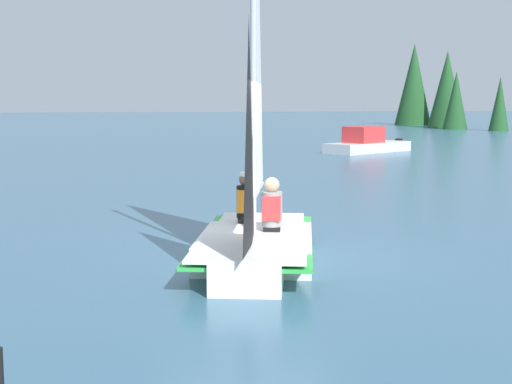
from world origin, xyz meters
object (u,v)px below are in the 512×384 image
Objects in this scene: sailor_helm at (272,215)px; sailor_crew at (246,207)px; sailboat_main at (256,216)px; motorboat_distant at (367,143)px.

sailor_helm is 1.00× the size of sailor_crew.
sailor_helm is (-0.22, 0.29, -0.02)m from sailboat_main.
motorboat_distant is at bearing 171.66° from sailor_helm.
sailor_helm is at bearing 33.95° from motorboat_distant.
sailor_crew reaches higher than sailor_helm.
sailboat_main is 0.36m from sailor_helm.
sailor_helm is 0.79m from sailor_crew.
motorboat_distant is (-18.66, 9.56, -0.24)m from sailor_crew.
sailor_crew is 20.97m from motorboat_distant.
sailor_crew reaches higher than motorboat_distant.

